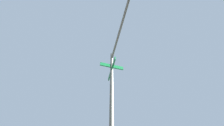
{
  "coord_description": "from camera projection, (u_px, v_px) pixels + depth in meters",
  "views": [
    {
      "loc": [
        -4.82,
        -5.53,
        1.37
      ],
      "look_at": [
        -7.03,
        -6.54,
        5.07
      ],
      "focal_mm": 18.99,
      "sensor_mm": 36.0,
      "label": 1
    }
  ],
  "objects": [
    {
      "name": "traffic_signal_near",
      "position": [
        122.0,
        48.0,
        3.6
      ],
      "size": [
        2.95,
        2.44,
        6.5
      ],
      "color": "#474C47",
      "rests_on": "ground_plane"
    }
  ]
}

